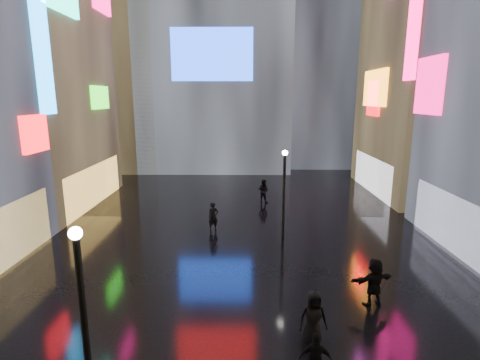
{
  "coord_description": "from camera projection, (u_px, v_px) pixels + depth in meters",
  "views": [
    {
      "loc": [
        0.14,
        -1.23,
        7.93
      ],
      "look_at": [
        0.0,
        12.0,
        5.0
      ],
      "focal_mm": 28.0,
      "sensor_mm": 36.0,
      "label": 1
    }
  ],
  "objects": [
    {
      "name": "building_left_far",
      "position": [
        13.0,
        53.0,
        26.09
      ],
      "size": [
        10.28,
        12.0,
        22.0
      ],
      "color": "black",
      "rests_on": "ground"
    },
    {
      "name": "ground",
      "position": [
        241.0,
        232.0,
        22.44
      ],
      "size": [
        140.0,
        140.0,
        0.0
      ],
      "primitive_type": "plane",
      "color": "black",
      "rests_on": "ground"
    },
    {
      "name": "pedestrian_5",
      "position": [
        374.0,
        282.0,
        14.41
      ],
      "size": [
        1.87,
        1.06,
        1.93
      ],
      "primitive_type": "imported",
      "rotation": [
        0.0,
        0.0,
        3.43
      ],
      "color": "black",
      "rests_on": "ground"
    },
    {
      "name": "pedestrian_7",
      "position": [
        263.0,
        191.0,
        28.8
      ],
      "size": [
        1.09,
        1.03,
        1.78
      ],
      "primitive_type": "imported",
      "rotation": [
        0.0,
        0.0,
        2.59
      ],
      "color": "black",
      "rests_on": "ground"
    },
    {
      "name": "umbrella_2",
      "position": [
        315.0,
        280.0,
        11.77
      ],
      "size": [
        1.15,
        1.14,
        0.84
      ],
      "primitive_type": "imported",
      "rotation": [
        0.0,
        0.0,
        5.0
      ],
      "color": "black",
      "rests_on": "pedestrian_4"
    },
    {
      "name": "tower_flank_right",
      "position": [
        319.0,
        18.0,
        44.05
      ],
      "size": [
        12.0,
        12.0,
        34.0
      ],
      "primitive_type": "cube",
      "color": "black",
      "rests_on": "ground"
    },
    {
      "name": "pedestrian_3",
      "position": [
        316.0,
        359.0,
        10.43
      ],
      "size": [
        0.98,
        0.53,
        1.58
      ],
      "primitive_type": "imported",
      "rotation": [
        0.0,
        0.0,
        2.98
      ],
      "color": "black",
      "rests_on": "ground"
    },
    {
      "name": "pedestrian_6",
      "position": [
        213.0,
        217.0,
        22.6
      ],
      "size": [
        0.75,
        0.64,
        1.75
      ],
      "primitive_type": "imported",
      "rotation": [
        0.0,
        0.0,
        0.41
      ],
      "color": "black",
      "rests_on": "ground"
    },
    {
      "name": "pedestrian_4",
      "position": [
        313.0,
        319.0,
        12.06
      ],
      "size": [
        0.99,
        0.7,
        1.9
      ],
      "primitive_type": "imported",
      "rotation": [
        0.0,
        0.0,
        0.1
      ],
      "color": "black",
      "rests_on": "ground"
    },
    {
      "name": "lamp_near",
      "position": [
        84.0,
        320.0,
        8.56
      ],
      "size": [
        0.3,
        0.3,
        5.2
      ],
      "color": "black",
      "rests_on": "ground"
    },
    {
      "name": "lamp_far",
      "position": [
        284.0,
        191.0,
        20.25
      ],
      "size": [
        0.3,
        0.3,
        5.2
      ],
      "color": "black",
      "rests_on": "ground"
    },
    {
      "name": "tower_flank_left",
      "position": [
        116.0,
        50.0,
        41.25
      ],
      "size": [
        10.0,
        10.0,
        26.0
      ],
      "primitive_type": "cube",
      "color": "black",
      "rests_on": "ground"
    },
    {
      "name": "building_right_far",
      "position": [
        448.0,
        18.0,
        29.01
      ],
      "size": [
        10.28,
        12.0,
        28.0
      ],
      "color": "black",
      "rests_on": "ground"
    }
  ]
}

